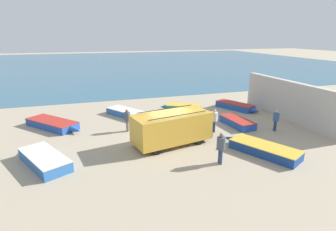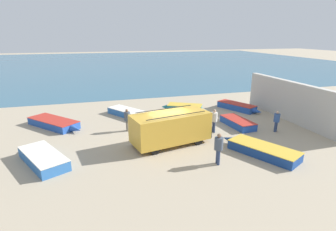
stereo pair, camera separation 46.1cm
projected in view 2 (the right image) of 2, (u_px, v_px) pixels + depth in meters
The scene contains 15 objects.
ground_plane at pixel (167, 138), 18.42m from camera, with size 200.00×200.00×0.00m, color tan.
sea_water at pixel (111, 63), 66.17m from camera, with size 120.00×80.00×0.01m, color #33607A.
harbor_wall at pixel (291, 101), 21.76m from camera, with size 0.50×11.03×3.25m, color #BCB7AD.
parked_van at pixel (171, 127), 17.04m from camera, with size 5.44×3.14×2.23m.
fishing_rowboat_0 at pixel (261, 150), 15.79m from camera, with size 3.25×4.89×0.59m.
fishing_rowboat_1 at pixel (129, 113), 23.23m from camera, with size 3.47×4.54×0.57m.
fishing_rowboat_2 at pixel (238, 107), 25.16m from camera, with size 2.76×4.47×0.60m.
fishing_rowboat_3 at pixel (55, 123), 20.52m from camera, with size 4.39×4.71×0.58m.
fishing_rowboat_4 at pixel (42, 157), 14.75m from camera, with size 3.16×4.63×0.63m.
fishing_rowboat_5 at pixel (183, 108), 24.73m from camera, with size 3.85×2.72×0.64m.
fishing_rowboat_6 at pixel (237, 122), 20.78m from camera, with size 1.62×3.86×0.57m.
fisherman_0 at pixel (127, 118), 19.43m from camera, with size 0.45×0.45×1.70m.
fisherman_1 at pixel (219, 146), 14.35m from camera, with size 0.48×0.48×1.82m.
fisherman_2 at pixel (277, 119), 19.29m from camera, with size 0.42×0.42×1.60m.
fisherman_3 at pixel (214, 119), 19.14m from camera, with size 0.46×0.46×1.75m.
Camera 2 is at (-4.62, -16.50, 6.94)m, focal length 28.00 mm.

